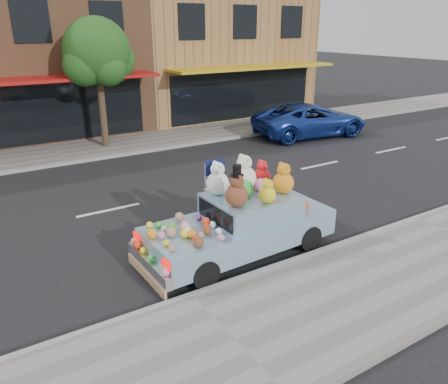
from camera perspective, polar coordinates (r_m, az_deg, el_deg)
ground at (r=12.68m, az=-14.83°, el=-2.33°), size 120.00×120.00×0.00m
near_sidewalk at (r=7.48m, az=1.48°, el=-19.04°), size 60.00×3.00×0.12m
far_sidewalk at (r=18.68m, az=-20.98°, el=4.67°), size 60.00×3.00×0.12m
near_kerb at (r=8.51m, az=-4.21°, el=-13.44°), size 60.00×0.12×0.13m
far_kerb at (r=17.26m, az=-19.95°, el=3.55°), size 60.00×0.12×0.13m
storefront_mid at (r=23.49m, az=-25.04°, el=16.15°), size 10.00×9.80×7.30m
storefront_right at (r=26.74m, az=-2.37°, el=18.35°), size 10.00×9.80×7.30m
street_tree at (r=18.60m, az=-16.19°, el=16.59°), size 3.00×2.70×5.22m
car_blue at (r=20.90m, az=11.22°, el=9.23°), size 5.65×3.13×1.50m
art_car at (r=9.75m, az=2.24°, el=-3.70°), size 4.54×1.90×2.25m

